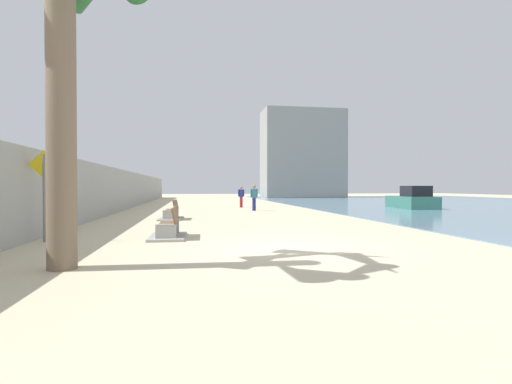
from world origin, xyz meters
TOP-DOWN VIEW (x-y plane):
  - ground_plane at (0.00, 18.00)m, footprint 120.00×120.00m
  - seawall at (-7.50, 18.00)m, footprint 0.80×64.00m
  - bench_near at (-3.14, 2.47)m, footprint 1.15×2.12m
  - bench_far at (-3.45, 9.53)m, footprint 1.22×2.16m
  - person_walking at (1.33, 19.82)m, footprint 0.51×0.26m
  - person_standing at (1.69, 15.65)m, footprint 0.52×0.24m
  - boat_mid_bay at (13.56, 16.00)m, footprint 2.62×4.77m
  - pedestrian_sign at (-6.69, 2.08)m, footprint 0.85×0.08m
  - harbor_building at (13.88, 46.00)m, footprint 12.00×6.00m

SIDE VIEW (x-z plane):
  - ground_plane at x=0.00m, z-range 0.00..0.00m
  - bench_near at x=-3.14m, z-range -0.26..0.72m
  - bench_far at x=-3.45m, z-range -0.26..0.72m
  - boat_mid_bay at x=13.56m, z-range -0.17..1.49m
  - person_walking at x=1.33m, z-range 0.14..1.81m
  - person_standing at x=1.69m, z-range 0.15..1.90m
  - seawall at x=-7.50m, z-range 0.00..2.78m
  - pedestrian_sign at x=-6.69m, z-range 0.33..3.03m
  - harbor_building at x=13.88m, z-range 0.00..13.07m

